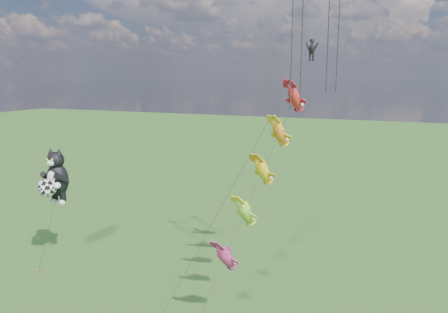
% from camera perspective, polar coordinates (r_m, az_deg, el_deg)
% --- Properties ---
extents(ground, '(300.00, 300.00, 0.00)m').
position_cam_1_polar(ground, '(40.32, -20.90, -15.41)').
color(ground, '#153C0F').
extents(cat_kite_rig, '(2.41, 4.04, 10.71)m').
position_cam_1_polar(cat_kite_rig, '(42.62, -21.24, -2.61)').
color(cat_kite_rig, brown).
rests_on(cat_kite_rig, ground).
extents(fish_windsock_rig, '(4.40, 15.41, 18.32)m').
position_cam_1_polar(fish_windsock_rig, '(31.78, 5.09, -2.03)').
color(fish_windsock_rig, brown).
rests_on(fish_windsock_rig, ground).
extents(parafoil_rig, '(9.34, 15.47, 24.24)m').
position_cam_1_polar(parafoil_rig, '(32.98, 11.04, 14.33)').
color(parafoil_rig, brown).
rests_on(parafoil_rig, ground).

